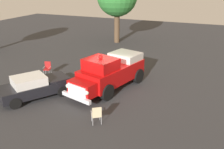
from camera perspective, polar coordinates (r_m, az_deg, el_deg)
ground_plane at (r=16.80m, az=-0.22°, el=-3.60°), size 60.00×60.00×0.00m
vintage_fire_truck at (r=16.68m, az=-0.50°, el=0.66°), size 3.74×6.31×2.59m
classic_hot_rod at (r=16.30m, az=-17.19°, el=-2.55°), size 3.91×4.67×1.46m
lawn_chair_near_truck at (r=20.43m, az=-2.30°, el=2.75°), size 0.69×0.69×1.02m
lawn_chair_by_car at (r=19.98m, az=-14.56°, el=1.64°), size 0.62×0.62×1.02m
lawn_chair_spare at (r=12.84m, az=-3.55°, el=-9.00°), size 0.68×0.69×1.02m
spectator_seated at (r=20.28m, az=-2.20°, el=2.93°), size 0.63×0.65×1.29m
traffic_cone at (r=22.20m, az=0.69°, el=3.51°), size 0.40×0.40×0.64m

